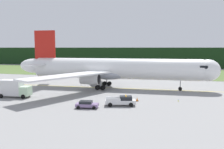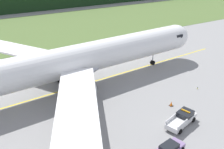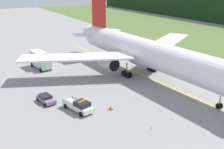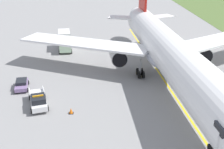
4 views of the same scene
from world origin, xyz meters
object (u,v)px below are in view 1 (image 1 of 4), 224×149
Objects in this scene: catering_truck at (14,88)px; apron_cone at (137,99)px; ops_pickup_truck at (122,101)px; airliner at (113,69)px; staff_car at (87,104)px.

apron_cone is (26.51, 3.54, -1.60)m from catering_truck.
airliner is at bearing 110.45° from ops_pickup_truck.
staff_car is (1.36, -22.11, -4.40)m from airliner.
staff_car is at bearing -147.41° from ops_pickup_truck.
staff_car is at bearing -133.78° from apron_cone.
staff_car is 11.14m from apron_cone.
catering_truck reaches higher than ops_pickup_truck.
ops_pickup_truck is 0.85× the size of catering_truck.
catering_truck is at bearing -172.40° from apron_cone.
airliner is 70.70× the size of apron_cone.
airliner is at bearing 93.53° from staff_car.
catering_truck is at bearing 177.76° from ops_pickup_truck.
catering_truck is at bearing -134.73° from airliner.
ops_pickup_truck reaches higher than staff_car.
ops_pickup_truck is at bearing 32.59° from staff_car.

